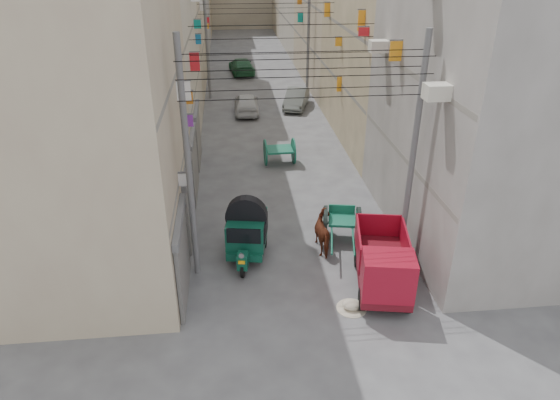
{
  "coord_description": "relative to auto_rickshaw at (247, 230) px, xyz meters",
  "views": [
    {
      "loc": [
        -2.24,
        -8.47,
        10.15
      ],
      "look_at": [
        -0.68,
        6.5,
        2.4
      ],
      "focal_mm": 32.0,
      "sensor_mm": 36.0,
      "label": 1
    }
  ],
  "objects": [
    {
      "name": "mini_truck",
      "position": [
        4.21,
        -2.73,
        -0.11
      ],
      "size": [
        2.2,
        3.78,
        2.0
      ],
      "rotation": [
        0.0,
        0.0,
        -0.18
      ],
      "color": "black",
      "rests_on": "ground"
    },
    {
      "name": "feed_sack",
      "position": [
        3.09,
        -3.33,
        -0.92
      ],
      "size": [
        0.59,
        0.47,
        0.3
      ],
      "primitive_type": "ellipsoid",
      "color": "beige",
      "rests_on": "ground"
    },
    {
      "name": "distant_car_grey",
      "position": [
        4.22,
        18.16,
        -0.43
      ],
      "size": [
        2.36,
        4.04,
        1.26
      ],
      "primitive_type": "imported",
      "rotation": [
        0.0,
        0.0,
        -0.29
      ],
      "color": "#585D5A",
      "rests_on": "ground"
    },
    {
      "name": "overhead_cables",
      "position": [
        1.83,
        7.54,
        5.7
      ],
      "size": [
        7.4,
        22.52,
        1.12
      ],
      "color": "black",
      "rests_on": "ground"
    },
    {
      "name": "utility_poles",
      "position": [
        1.83,
        10.14,
        2.94
      ],
      "size": [
        7.4,
        22.2,
        8.0
      ],
      "color": "#5A5A5C",
      "rests_on": "ground"
    },
    {
      "name": "tonga_cart",
      "position": [
        3.63,
        0.77,
        -0.36
      ],
      "size": [
        1.66,
        3.13,
        1.34
      ],
      "rotation": [
        0.0,
        0.0,
        -0.19
      ],
      "color": "black",
      "rests_on": "ground"
    },
    {
      "name": "distant_car_green",
      "position": [
        0.81,
        28.68,
        -0.4
      ],
      "size": [
        2.33,
        4.76,
        1.33
      ],
      "primitive_type": "imported",
      "rotation": [
        0.0,
        0.0,
        3.25
      ],
      "color": "#1D552F",
      "rests_on": "ground"
    },
    {
      "name": "shutters_left",
      "position": [
        -2.09,
        3.51,
        0.43
      ],
      "size": [
        0.18,
        14.4,
        2.88
      ],
      "color": "#4B4C50",
      "rests_on": "ground"
    },
    {
      "name": "distant_car_white",
      "position": [
        0.74,
        17.27,
        -0.4
      ],
      "size": [
        1.62,
        3.92,
        1.33
      ],
      "primitive_type": "imported",
      "rotation": [
        0.0,
        0.0,
        3.13
      ],
      "color": "silver",
      "rests_on": "ground"
    },
    {
      "name": "auto_rickshaw",
      "position": [
        0.0,
        0.0,
        0.0
      ],
      "size": [
        1.76,
        2.65,
        1.81
      ],
      "rotation": [
        0.0,
        0.0,
        -0.17
      ],
      "color": "black",
      "rests_on": "ground"
    },
    {
      "name": "ac_units",
      "position": [
        5.48,
        0.8,
        6.37
      ],
      "size": [
        0.7,
        6.55,
        3.35
      ],
      "color": "beige",
      "rests_on": "ground"
    },
    {
      "name": "signboards",
      "position": [
        1.82,
        14.79,
        2.37
      ],
      "size": [
        8.22,
        40.52,
        5.67
      ],
      "color": "#C46B17",
      "rests_on": "ground"
    },
    {
      "name": "horse",
      "position": [
        2.88,
        0.14,
        -0.37
      ],
      "size": [
        0.91,
        1.71,
        1.39
      ],
      "primitive_type": "imported",
      "rotation": [
        0.0,
        0.0,
        3.24
      ],
      "color": "maroon",
      "rests_on": "ground"
    },
    {
      "name": "second_cart",
      "position": [
        2.03,
        8.35,
        -0.34
      ],
      "size": [
        1.58,
        1.41,
        1.35
      ],
      "rotation": [
        0.0,
        0.0,
        0.04
      ],
      "color": "#155C44",
      "rests_on": "ground"
    }
  ]
}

